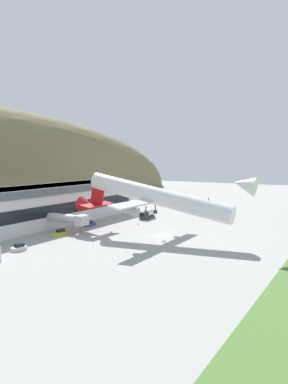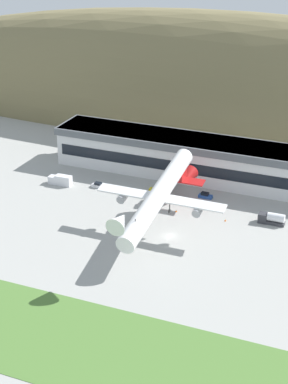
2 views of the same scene
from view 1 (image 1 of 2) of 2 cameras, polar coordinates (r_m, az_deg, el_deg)
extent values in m
plane|color=#9E9E99|center=(105.48, 2.40, -6.67)|extent=(428.70, 428.70, 0.00)
cube|color=silver|center=(122.46, -16.12, -2.17)|extent=(88.50, 14.53, 12.73)
cube|color=#565B60|center=(121.90, -16.18, 0.26)|extent=(89.70, 15.73, 2.29)
cube|color=black|center=(117.37, -13.65, -2.75)|extent=(84.96, 0.16, 3.56)
cylinder|color=silver|center=(112.24, -11.95, -3.97)|extent=(2.60, 12.46, 2.60)
cube|color=silver|center=(108.18, -9.50, -4.28)|extent=(3.38, 2.86, 2.86)
cylinder|color=slate|center=(108.85, -9.69, -5.29)|extent=(0.36, 0.36, 4.00)
cylinder|color=white|center=(100.51, 2.07, -0.68)|extent=(4.74, 42.30, 11.93)
cone|color=white|center=(91.42, 15.04, 1.10)|extent=(4.64, 5.93, 5.47)
cone|color=red|center=(114.17, -8.49, -2.11)|extent=(4.64, 6.87, 5.63)
cube|color=red|center=(111.38, -7.03, 0.01)|extent=(0.50, 5.50, 8.15)
cube|color=red|center=(111.94, -7.10, -1.92)|extent=(12.32, 3.33, 0.93)
cube|color=white|center=(101.64, 1.04, -1.28)|extent=(35.16, 3.62, 1.06)
cylinder|color=#9E9EA3|center=(92.58, -1.89, -2.85)|extent=(2.30, 3.94, 2.89)
cylinder|color=#9E9EA3|center=(110.81, 3.96, -1.50)|extent=(2.30, 3.94, 2.89)
cylinder|color=#2D2D2D|center=(99.71, 0.30, -2.81)|extent=(0.28, 0.28, 2.20)
cylinder|color=#2D2D2D|center=(99.87, 0.30, -3.43)|extent=(0.45, 1.10, 1.10)
cylinder|color=#2D2D2D|center=(104.20, 1.74, -2.45)|extent=(0.28, 0.28, 2.20)
cylinder|color=#2D2D2D|center=(104.35, 1.74, -3.05)|extent=(0.45, 1.10, 1.10)
cylinder|color=#2D2D2D|center=(94.57, 9.83, -1.49)|extent=(0.22, 0.22, 1.98)
cylinder|color=#2D2D2D|center=(94.69, 9.82, -2.08)|extent=(0.30, 0.82, 0.82)
cube|color=silver|center=(93.89, -18.55, -8.18)|extent=(3.74, 1.91, 0.88)
cube|color=black|center=(93.82, -18.48, -7.69)|extent=(2.09, 1.56, 0.72)
cube|color=#264C99|center=(120.98, -8.31, -4.94)|extent=(4.14, 1.90, 0.93)
cube|color=black|center=(120.68, -8.37, -4.56)|extent=(2.29, 1.58, 0.76)
cube|color=gold|center=(108.85, -12.66, -6.17)|extent=(4.67, 2.14, 0.92)
cube|color=black|center=(108.86, -12.60, -5.72)|extent=(2.62, 1.68, 0.75)
cube|color=#333338|center=(131.52, 0.00, -3.67)|extent=(2.33, 2.51, 2.68)
cube|color=black|center=(130.43, -0.26, -3.53)|extent=(0.09, 2.12, 1.18)
cube|color=#38383D|center=(134.75, 0.77, -3.83)|extent=(4.92, 2.27, 0.90)
cylinder|color=silver|center=(134.50, 0.78, -3.14)|extent=(4.68, 2.40, 2.37)
cube|color=orange|center=(110.06, -4.99, -6.17)|extent=(0.52, 0.52, 0.03)
cone|color=orange|center=(110.00, -5.00, -6.02)|extent=(0.40, 0.40, 0.55)
cube|color=orange|center=(121.87, -0.93, -5.02)|extent=(0.52, 0.52, 0.03)
cone|color=orange|center=(121.82, -0.93, -4.89)|extent=(0.40, 0.40, 0.55)
camera|label=2|loc=(179.28, 65.14, 21.89)|focal=60.00mm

